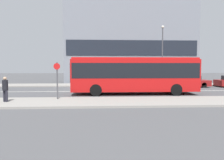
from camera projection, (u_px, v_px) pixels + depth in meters
name	position (u px, v px, depth m)	size (l,w,h in m)	color
ground_plane	(80.00, 91.00, 19.06)	(120.00, 120.00, 0.00)	#4F4F51
sidewalk_near	(70.00, 102.00, 12.83)	(44.00, 3.50, 0.13)	gray
sidewalk_far	(86.00, 85.00, 25.29)	(44.00, 3.50, 0.13)	gray
lane_centerline	(80.00, 91.00, 19.06)	(41.80, 0.16, 0.01)	silver
apartment_block_left_tower	(130.00, 23.00, 31.40)	(19.63, 6.39, 18.44)	gray
city_bus	(134.00, 73.00, 17.15)	(10.55, 2.61, 3.10)	red
parked_car_0	(188.00, 82.00, 23.16)	(4.50, 1.87, 1.32)	maroon
pedestrian_near_stop	(5.00, 88.00, 12.51)	(0.34, 0.34, 1.58)	#23232D
bus_stop_sign	(57.00, 78.00, 13.62)	(0.44, 0.12, 2.51)	#4C4C51
street_lamp	(162.00, 49.00, 24.83)	(0.36, 0.36, 7.33)	#4C4C51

